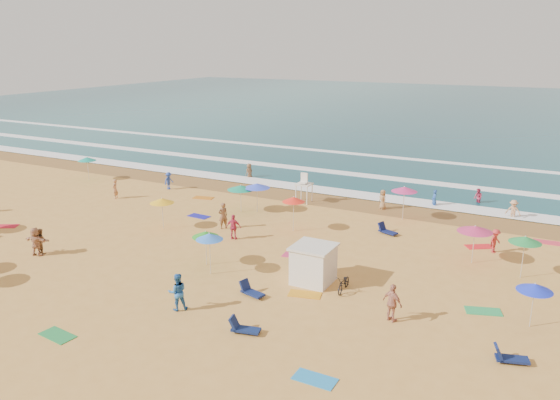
% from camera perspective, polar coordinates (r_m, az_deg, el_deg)
% --- Properties ---
extents(ground, '(220.00, 220.00, 0.00)m').
position_cam_1_polar(ground, '(35.46, -3.84, -4.80)').
color(ground, gold).
rests_on(ground, ground).
extents(ocean, '(220.00, 140.00, 0.18)m').
position_cam_1_polar(ocean, '(114.24, 18.97, 8.81)').
color(ocean, '#0C4756').
rests_on(ocean, ground).
extents(wet_sand, '(220.00, 220.00, 0.00)m').
position_cam_1_polar(wet_sand, '(46.03, 4.29, 0.11)').
color(wet_sand, olive).
rests_on(wet_sand, ground).
extents(surf_foam, '(200.00, 18.70, 0.05)m').
position_cam_1_polar(surf_foam, '(53.96, 8.05, 2.47)').
color(surf_foam, white).
rests_on(surf_foam, ground).
extents(cabana, '(2.00, 2.00, 2.00)m').
position_cam_1_polar(cabana, '(29.90, 3.51, -6.79)').
color(cabana, silver).
rests_on(cabana, ground).
extents(cabana_roof, '(2.20, 2.20, 0.12)m').
position_cam_1_polar(cabana_roof, '(29.51, 3.55, -4.89)').
color(cabana_roof, silver).
rests_on(cabana_roof, cabana).
extents(bicycle, '(0.70, 1.74, 0.90)m').
position_cam_1_polar(bicycle, '(29.21, 6.68, -8.62)').
color(bicycle, black).
rests_on(bicycle, ground).
extents(lifeguard_stand, '(1.20, 1.20, 2.10)m').
position_cam_1_polar(lifeguard_stand, '(44.74, 2.53, 1.06)').
color(lifeguard_stand, white).
rests_on(lifeguard_stand, ground).
extents(beach_umbrellas, '(52.86, 24.49, 0.81)m').
position_cam_1_polar(beach_umbrellas, '(34.18, -1.21, -1.83)').
color(beach_umbrellas, '#3852FD').
rests_on(beach_umbrellas, ground).
extents(loungers, '(44.22, 20.67, 0.34)m').
position_cam_1_polar(loungers, '(29.04, 3.34, -9.30)').
color(loungers, '#0E1D49').
rests_on(loungers, ground).
extents(towels, '(36.33, 24.34, 0.03)m').
position_cam_1_polar(towels, '(33.34, 0.30, -6.12)').
color(towels, red).
rests_on(towels, ground).
extents(beachgoers, '(44.08, 27.23, 2.14)m').
position_cam_1_polar(beachgoers, '(37.55, -0.75, -2.26)').
color(beachgoers, red).
rests_on(beachgoers, ground).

